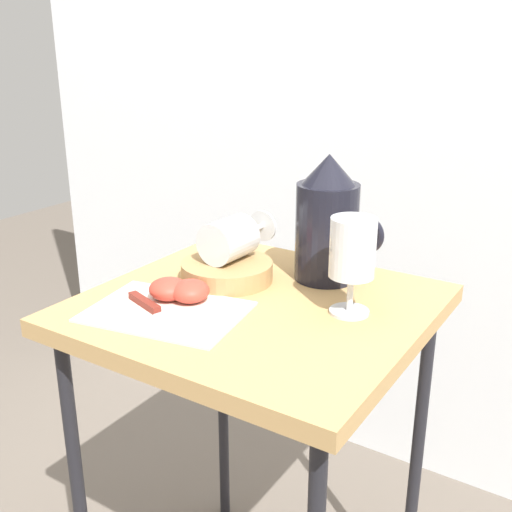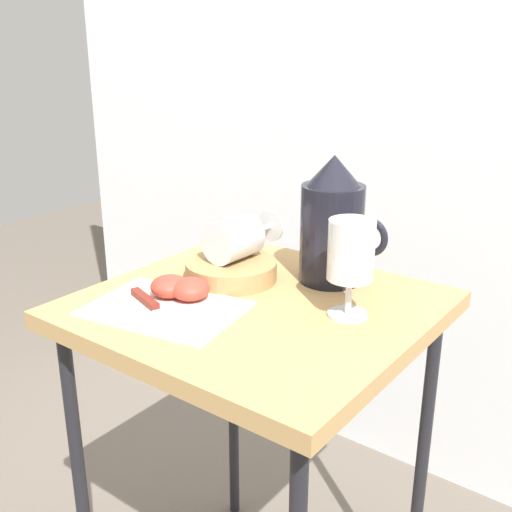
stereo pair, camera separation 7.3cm
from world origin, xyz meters
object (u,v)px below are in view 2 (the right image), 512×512
Objects in this scene: knife at (153,307)px; wine_glass_tipped_near at (235,239)px; apple_half_right at (190,289)px; table at (256,339)px; basket_tray at (231,270)px; apple_half_left at (170,286)px; wine_glass_upright at (351,256)px; pitcher at (332,231)px.

wine_glass_tipped_near is at bearing 87.76° from knife.
apple_half_right is 0.31× the size of knife.
wine_glass_tipped_near reaches higher than table.
basket_tray is 2.54× the size of apple_half_right.
wine_glass_tipped_near is at bearing 80.36° from apple_half_left.
knife is (-0.26, -0.17, -0.09)m from wine_glass_upright.
pitcher is 3.50× the size of apple_half_right.
table is 0.19m from knife.
wine_glass_upright is 2.42× the size of apple_half_left.
apple_half_left is at bearing -99.64° from wine_glass_tipped_near.
pitcher is (0.15, 0.10, 0.08)m from basket_tray.
table is 0.14m from apple_half_right.
apple_half_left is at bearing -161.46° from apple_half_right.
wine_glass_upright is 0.27m from apple_half_right.
basket_tray is 0.06m from wine_glass_tipped_near.
basket_tray is at bearing 94.12° from apple_half_right.
table is 3.13× the size of pitcher.
apple_half_right is at bearing 18.54° from apple_half_left.
apple_half_left and apple_half_right have the same top height.
apple_half_left is at bearing -126.50° from pitcher.
table is 4.53× the size of wine_glass_upright.
apple_half_right is at bearing 74.07° from knife.
basket_tray is at bearing 151.53° from table.
wine_glass_upright is 0.32m from knife.
apple_half_left is (-0.17, -0.23, -0.07)m from pitcher.
pitcher is 0.27m from apple_half_right.
table is at bearing 51.31° from knife.
wine_glass_upright reaches higher than apple_half_right.
wine_glass_tipped_near is 0.16m from apple_half_left.
apple_half_right reaches higher than table.
table is 4.54× the size of wine_glass_tipped_near.
wine_glass_tipped_near is at bearing 174.22° from wine_glass_upright.
wine_glass_tipped_near is at bearing 145.99° from table.
wine_glass_upright is at bearing -5.78° from wine_glass_tipped_near.
table is 10.94× the size of apple_half_left.
wine_glass_upright reaches higher than basket_tray.
basket_tray is at bearing -144.42° from pitcher.
wine_glass_upright reaches higher than apple_half_left.
apple_half_right is (0.01, -0.12, 0.00)m from basket_tray.
apple_half_right is at bearing -121.76° from pitcher.
knife is at bearing -118.46° from pitcher.
apple_half_left is at bearing 106.98° from knife.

